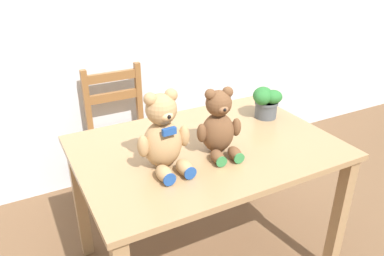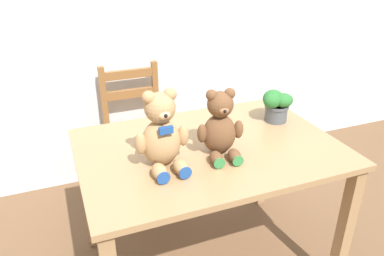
{
  "view_description": "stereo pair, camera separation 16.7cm",
  "coord_description": "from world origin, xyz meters",
  "px_view_note": "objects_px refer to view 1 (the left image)",
  "views": [
    {
      "loc": [
        -0.82,
        -0.96,
        1.65
      ],
      "look_at": [
        -0.12,
        0.37,
        0.92
      ],
      "focal_mm": 35.0,
      "sensor_mm": 36.0,
      "label": 1
    },
    {
      "loc": [
        -0.67,
        -1.03,
        1.65
      ],
      "look_at": [
        -0.12,
        0.37,
        0.92
      ],
      "focal_mm": 35.0,
      "sensor_mm": 36.0,
      "label": 2
    }
  ],
  "objects_px": {
    "teddy_bear_left": "(163,136)",
    "teddy_bear_right": "(219,126)",
    "wooden_chair_behind": "(123,137)",
    "potted_plant": "(266,100)"
  },
  "relations": [
    {
      "from": "teddy_bear_left",
      "to": "teddy_bear_right",
      "type": "xyz_separation_m",
      "value": [
        0.28,
        0.0,
        -0.02
      ]
    },
    {
      "from": "wooden_chair_behind",
      "to": "teddy_bear_right",
      "type": "relative_size",
      "value": 2.89
    },
    {
      "from": "wooden_chair_behind",
      "to": "teddy_bear_left",
      "type": "relative_size",
      "value": 2.6
    },
    {
      "from": "potted_plant",
      "to": "wooden_chair_behind",
      "type": "bearing_deg",
      "value": 130.17
    },
    {
      "from": "teddy_bear_left",
      "to": "teddy_bear_right",
      "type": "relative_size",
      "value": 1.11
    },
    {
      "from": "wooden_chair_behind",
      "to": "teddy_bear_left",
      "type": "height_order",
      "value": "teddy_bear_left"
    },
    {
      "from": "wooden_chair_behind",
      "to": "potted_plant",
      "type": "bearing_deg",
      "value": 130.17
    },
    {
      "from": "wooden_chair_behind",
      "to": "teddy_bear_left",
      "type": "bearing_deg",
      "value": 84.15
    },
    {
      "from": "wooden_chair_behind",
      "to": "teddy_bear_right",
      "type": "height_order",
      "value": "teddy_bear_right"
    },
    {
      "from": "wooden_chair_behind",
      "to": "teddy_bear_left",
      "type": "xyz_separation_m",
      "value": [
        -0.1,
        -0.96,
        0.47
      ]
    }
  ]
}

